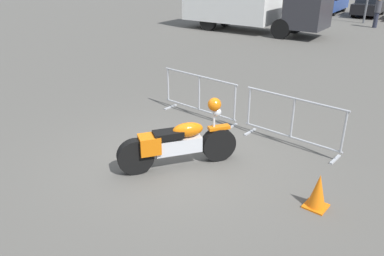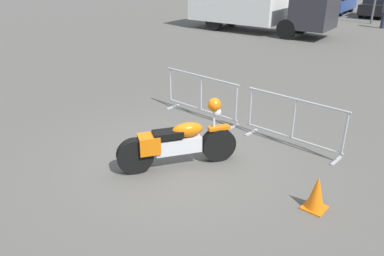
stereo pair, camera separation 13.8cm
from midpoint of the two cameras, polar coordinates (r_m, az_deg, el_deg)
The scene contains 9 objects.
ground_plane at distance 7.42m, azimuth -1.23°, elevation -4.62°, with size 120.00×120.00×0.00m, color #54514C.
motorcycle at distance 6.94m, azimuth -1.61°, elevation -2.22°, with size 1.37×2.03×1.29m.
crowd_barrier_near at distance 9.15m, azimuth 1.81°, elevation 4.92°, with size 2.20×0.47×1.07m.
crowd_barrier_far at distance 7.94m, azimuth 15.66°, elevation 0.87°, with size 2.20×0.47×1.07m.
box_truck at distance 21.24m, azimuth 9.31°, elevation 18.70°, with size 7.87×2.93×2.98m.
parked_car_tan at distance 31.24m, azimuth 16.15°, elevation 18.18°, with size 2.24×4.55×1.49m.
parked_car_blue at distance 30.48m, azimuth 21.31°, elevation 17.38°, with size 2.22×4.52×1.48m.
parked_car_black at distance 29.80m, azimuth 26.53°, elevation 16.31°, with size 2.08×4.22×1.38m.
traffic_cone at distance 6.20m, azimuth 19.07°, elevation -9.36°, with size 0.34×0.34×0.59m.
Camera 2 is at (4.44, -4.75, 3.58)m, focal length 35.00 mm.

